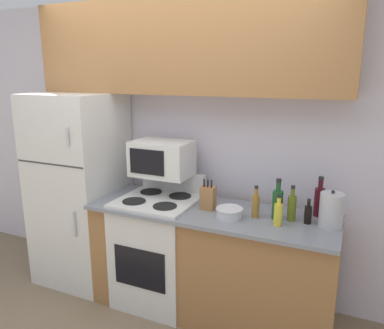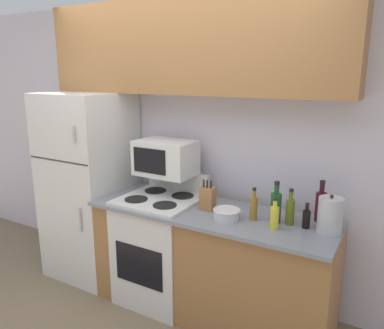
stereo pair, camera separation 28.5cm
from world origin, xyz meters
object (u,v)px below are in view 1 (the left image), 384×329
Objects in this scene: microwave at (162,158)px; bottle_wine_green at (278,203)px; stove at (159,248)px; bottle_olive_oil at (292,207)px; knife_block at (208,198)px; bottle_cooking_spray at (278,213)px; bowl at (229,212)px; refrigerator at (80,189)px; kettle at (331,210)px; bottle_soy_sauce at (308,214)px; bottle_wine_red at (319,201)px; bottle_vinegar at (256,205)px.

microwave is 1.02m from bottle_wine_green.
bottle_olive_oil reaches higher than stove.
knife_block reaches higher than bottle_cooking_spray.
bottle_cooking_spray is at bearing 0.90° from bowl.
knife_block is (0.44, 0.01, 0.51)m from stove.
bottle_wine_green is (1.82, -0.02, 0.13)m from refrigerator.
kettle reaches higher than knife_block.
knife_block reaches higher than bottle_soy_sauce.
bottle_cooking_spray is (1.85, -0.14, 0.10)m from refrigerator.
microwave is at bearing 165.02° from knife_block.
bowl is 0.76× the size of kettle.
bottle_cooking_spray is 0.36m from kettle.
bottle_cooking_spray is at bearing -4.32° from refrigerator.
knife_block is 0.53m from bottle_wine_green.
bottle_wine_red is 1.15× the size of bottle_olive_oil.
bowl is at bearing -159.08° from bottle_wine_green.
stove is 4.47× the size of knife_block.
bottle_vinegar is 0.92× the size of bottle_olive_oil.
refrigerator reaches higher than knife_block.
bottle_olive_oil is at bearing 2.00° from stove.
knife_block is 0.63m from bottle_olive_oil.
bowl is 0.77× the size of bottle_olive_oil.
microwave is 1.13m from bottle_olive_oil.
refrigerator is 7.94× the size of bottle_cooking_spray.
microwave is 1.87× the size of bottle_olive_oil.
microwave is 2.03× the size of bottle_vinegar.
bottle_soy_sauce is at bearing 1.51° from stove.
kettle is at bearing 0.97° from bottle_wine_green.
bottle_olive_oil is (0.10, 0.01, -0.02)m from bottle_wine_green.
microwave reaches higher than bottle_wine_green.
bottle_wine_red reaches higher than knife_block.
bottle_olive_oil is (1.10, -0.09, -0.23)m from microwave.
bottle_cooking_spray is 0.14m from bottle_olive_oil.
knife_block is (0.47, -0.13, -0.24)m from microwave.
bottle_wine_green and bottle_wine_red have the same top height.
knife_block is 1.34× the size of bottle_soy_sauce.
knife_block is at bearing -178.03° from bottle_soy_sauce.
bottle_wine_green reaches higher than kettle.
refrigerator is at bearing 179.58° from bottle_olive_oil.
bowl is 0.67× the size of bottle_wine_green.
bottle_wine_green is (0.53, 0.02, 0.03)m from knife_block.
stove is 4.13× the size of bottle_olive_oil.
refrigerator is 3.59× the size of microwave.
bottle_wine_red reaches higher than stove.
stove reaches higher than bottle_soy_sauce.
kettle is at bearing -61.34° from bottle_wine_red.
refrigerator reaches higher than bottle_wine_green.
bottle_vinegar is 0.37m from bottle_soy_sauce.
stove is 1.12m from bottle_cooking_spray.
bottle_wine_red reaches higher than bottle_olive_oil.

